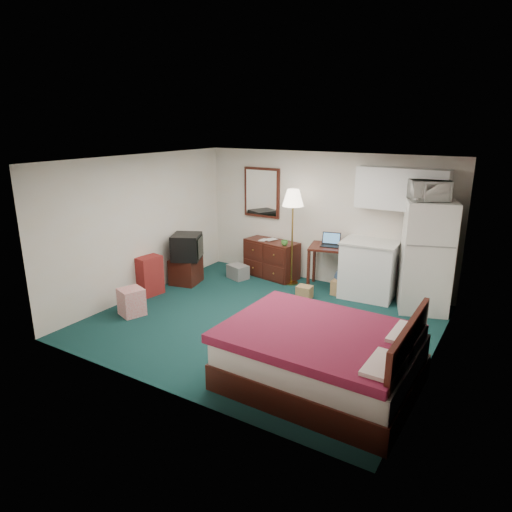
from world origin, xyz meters
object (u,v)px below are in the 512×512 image
Objects in this scene: desk at (327,267)px; bed at (321,358)px; fridge at (426,256)px; kitchen_counter at (369,270)px; suitcase at (150,276)px; dresser at (272,259)px; floor_lamp at (292,238)px; tv_stand at (186,271)px.

bed is (1.23, -3.09, -0.07)m from desk.
bed is at bearing -82.55° from desk.
kitchen_counter is at bearing 157.41° from fridge.
bed is at bearing -8.15° from suitcase.
suitcase is (-3.83, 1.12, 0.01)m from bed.
desk reaches higher than dresser.
suitcase is at bearing -135.81° from floor_lamp.
fridge reaches higher than suitcase.
desk reaches higher than tv_stand.
floor_lamp reaches higher than suitcase.
desk is at bearing 158.65° from fridge.
kitchen_counter reaches higher than tv_stand.
dresser is 1.10× the size of kitchen_counter.
dresser reaches higher than bed.
tv_stand is (-4.21, -1.06, -0.67)m from fridge.
tv_stand is (-3.69, 1.94, -0.10)m from bed.
floor_lamp reaches higher than dresser.
kitchen_counter is at bearing 8.25° from dresser.
dresser is at bearing 158.90° from fridge.
desk is 1.83m from fridge.
fridge is (2.44, 0.02, 0.00)m from floor_lamp.
fridge reaches higher than tv_stand.
kitchen_counter is at bearing 3.63° from floor_lamp.
dresser is 0.60× the size of fridge.
fridge reaches higher than floor_lamp.
floor_lamp is 2.44m from fridge.
fridge is at bearing -17.20° from desk.
tv_stand is at bearing -169.11° from desk.
floor_lamp is at bearing 123.86° from bed.
floor_lamp reaches higher than desk.
tv_stand is at bearing -164.42° from kitchen_counter.
kitchen_counter reaches higher than desk.
kitchen_counter reaches higher than suitcase.
fridge is (0.96, -0.07, 0.42)m from kitchen_counter.
dresser is at bearing 31.37° from tv_stand.
dresser is at bearing 63.81° from suitcase.
fridge is 3.10m from bed.
bed is at bearing -41.77° from dresser.
floor_lamp is 3.59m from bed.
bed is 3.97× the size of tv_stand.
desk is at bearing 7.89° from dresser.
dresser is at bearing 129.06° from bed.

